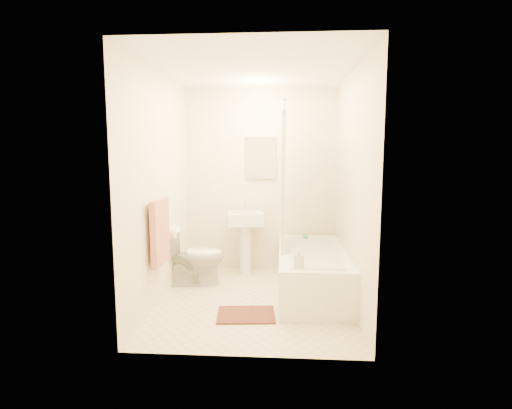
# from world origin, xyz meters

# --- Properties ---
(floor) EXTENTS (2.40, 2.40, 0.00)m
(floor) POSITION_xyz_m (0.00, 0.00, 0.00)
(floor) COLOR beige
(floor) RESTS_ON ground
(ceiling) EXTENTS (2.40, 2.40, 0.00)m
(ceiling) POSITION_xyz_m (0.00, 0.00, 2.40)
(ceiling) COLOR white
(ceiling) RESTS_ON ground
(wall_back) EXTENTS (2.00, 0.02, 2.40)m
(wall_back) POSITION_xyz_m (0.00, 1.20, 1.20)
(wall_back) COLOR beige
(wall_back) RESTS_ON ground
(wall_left) EXTENTS (0.02, 2.40, 2.40)m
(wall_left) POSITION_xyz_m (-1.00, 0.00, 1.20)
(wall_left) COLOR beige
(wall_left) RESTS_ON ground
(wall_right) EXTENTS (0.02, 2.40, 2.40)m
(wall_right) POSITION_xyz_m (1.00, 0.00, 1.20)
(wall_right) COLOR beige
(wall_right) RESTS_ON ground
(mirror) EXTENTS (0.40, 0.03, 0.55)m
(mirror) POSITION_xyz_m (0.00, 1.18, 1.50)
(mirror) COLOR white
(mirror) RESTS_ON wall_back
(curtain_rod) EXTENTS (0.03, 1.70, 0.03)m
(curtain_rod) POSITION_xyz_m (0.30, 0.10, 2.00)
(curtain_rod) COLOR silver
(curtain_rod) RESTS_ON wall_back
(shower_curtain) EXTENTS (0.04, 0.80, 1.55)m
(shower_curtain) POSITION_xyz_m (0.30, 0.50, 1.22)
(shower_curtain) COLOR silver
(shower_curtain) RESTS_ON curtain_rod
(towel_bar) EXTENTS (0.02, 0.60, 0.02)m
(towel_bar) POSITION_xyz_m (-0.96, -0.25, 1.10)
(towel_bar) COLOR silver
(towel_bar) RESTS_ON wall_left
(towel) EXTENTS (0.06, 0.45, 0.66)m
(towel) POSITION_xyz_m (-0.93, -0.25, 0.78)
(towel) COLOR #CC7266
(towel) RESTS_ON towel_bar
(toilet_paper) EXTENTS (0.11, 0.12, 0.12)m
(toilet_paper) POSITION_xyz_m (-0.93, 0.12, 0.70)
(toilet_paper) COLOR white
(toilet_paper) RESTS_ON wall_left
(toilet) EXTENTS (0.74, 0.48, 0.68)m
(toilet) POSITION_xyz_m (-0.75, 0.48, 0.34)
(toilet) COLOR white
(toilet) RESTS_ON floor
(sink) EXTENTS (0.50, 0.42, 0.88)m
(sink) POSITION_xyz_m (-0.18, 0.95, 0.44)
(sink) COLOR white
(sink) RESTS_ON floor
(bathtub) EXTENTS (0.74, 1.69, 0.48)m
(bathtub) POSITION_xyz_m (0.63, 0.30, 0.24)
(bathtub) COLOR white
(bathtub) RESTS_ON floor
(bath_mat) EXTENTS (0.59, 0.46, 0.02)m
(bath_mat) POSITION_xyz_m (-0.05, -0.42, 0.01)
(bath_mat) COLOR #562920
(bath_mat) RESTS_ON floor
(soap_bottle) EXTENTS (0.10, 0.10, 0.19)m
(soap_bottle) POSITION_xyz_m (0.45, -0.38, 0.57)
(soap_bottle) COLOR silver
(soap_bottle) RESTS_ON bathtub
(scrub_brush) EXTENTS (0.06, 0.18, 0.04)m
(scrub_brush) POSITION_xyz_m (0.59, 0.97, 0.50)
(scrub_brush) COLOR #35A966
(scrub_brush) RESTS_ON bathtub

